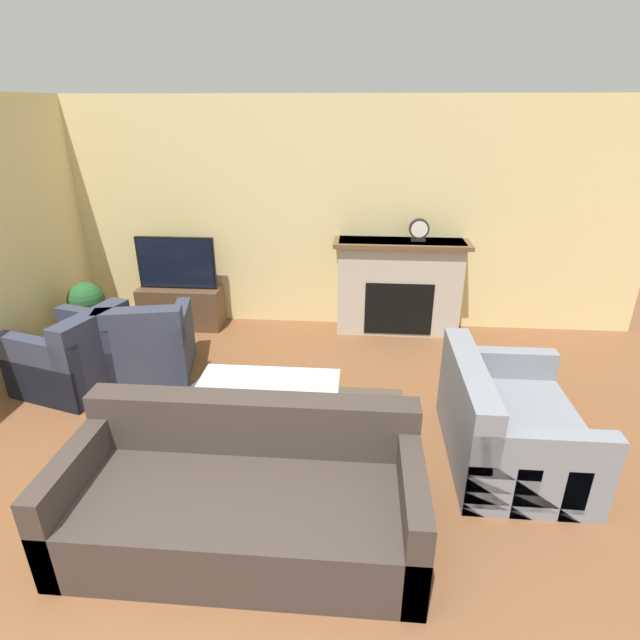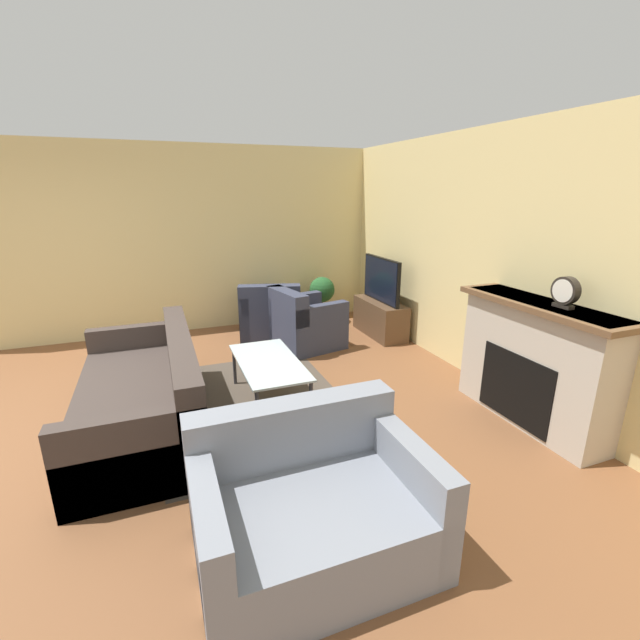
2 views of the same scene
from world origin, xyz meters
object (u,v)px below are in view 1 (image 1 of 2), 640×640
Objects in this scene: coffee_table at (268,387)px; couch_sectional at (245,498)px; armchair_accent at (149,347)px; mantel_clock at (419,230)px; couch_loveseat at (506,427)px; armchair_by_window at (75,359)px; potted_plant at (88,309)px; tv at (176,263)px.

couch_sectional is at bearing -87.45° from coffee_table.
mantel_clock is at bearing -167.30° from armchair_accent.
couch_loveseat and armchair_accent have the same top height.
potted_plant is at bearing -144.46° from armchair_by_window.
couch_sectional is 3.70m from mantel_clock.
couch_loveseat is 1.36× the size of armchair_accent.
armchair_by_window is (-0.54, -1.51, -0.53)m from tv.
couch_loveseat is at bearing -22.14° from potted_plant.
tv is 3.60m from couch_sectional.
potted_plant is 2.88× the size of mantel_clock.
mantel_clock reaches higher than coffee_table.
tv is 1.12m from potted_plant.
tv is 0.43× the size of couch_sectional.
tv reaches higher than couch_loveseat.
couch_sectional is at bearing 113.53° from armchair_accent.
couch_sectional is 2.48m from armchair_accent.
coffee_table is at bearing 90.26° from armchair_by_window.
couch_loveseat is 2.63m from mantel_clock.
armchair_accent is 3.73× the size of mantel_clock.
tv is 2.57m from coffee_table.
tv reaches higher than couch_sectional.
couch_loveseat is 1.77× the size of potted_plant.
tv is at bearing 55.70° from couch_loveseat.
armchair_accent is (-1.44, 2.02, 0.02)m from couch_sectional.
tv reaches higher than coffee_table.
mantel_clock reaches higher than couch_sectional.
mantel_clock reaches higher than armchair_by_window.
potted_plant is at bearing 147.66° from coffee_table.
tv is at bearing 175.83° from armchair_by_window.
couch_loveseat is at bearing -7.24° from coffee_table.
potted_plant reaches higher than coffee_table.
couch_sectional reaches higher than potted_plant.
couch_sectional is at bearing -47.71° from potted_plant.
couch_sectional is 1.16m from coffee_table.
armchair_accent is 3.22m from mantel_clock.
couch_sectional is at bearing 116.19° from couch_loveseat.
tv is 0.72× the size of couch_loveseat.
mantel_clock is (2.87, 0.09, 0.44)m from tv.
mantel_clock reaches higher than armchair_accent.
tv is 0.98× the size of armchair_accent.
tv is 4.13m from couch_loveseat.
mantel_clock is (1.40, 2.15, 0.87)m from coffee_table.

